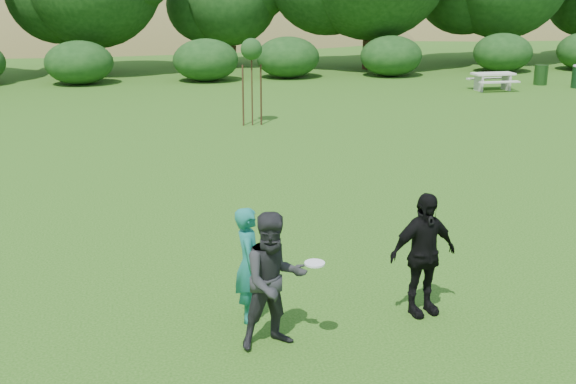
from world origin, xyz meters
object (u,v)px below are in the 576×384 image
Objects in this scene: trash_can_near at (541,75)px; sapling at (251,52)px; player_black at (423,254)px; player_teal at (249,264)px; player_grey at (274,281)px; picnic_table at (493,78)px.

sapling reaches higher than trash_can_near.
sapling reaches higher than player_black.
player_black is 2.05× the size of trash_can_near.
player_teal is 0.59× the size of sapling.
player_grey reaches higher than picnic_table.
sapling reaches higher than player_teal.
picnic_table is (11.44, 19.57, -0.40)m from player_black.
sapling is 12.76m from picnic_table.
player_teal is 2.51m from player_black.
trash_can_near is at bearing -31.50° from player_teal.
player_grey is 2.08× the size of trash_can_near.
trash_can_near reaches higher than picnic_table.
picnic_table is at bearing -27.67° from player_teal.
player_black is at bearing -124.89° from trash_can_near.
player_grey is at bearing -128.29° from trash_can_near.
sapling is (-14.44, -6.36, 1.97)m from trash_can_near.
player_teal is 0.90× the size of player_grey.
player_teal is 23.71m from picnic_table.
trash_can_near is (14.42, 20.67, -0.47)m from player_black.
player_teal is 14.24m from sapling.
trash_can_near is at bearing 20.35° from picnic_table.
player_teal is at bearing -99.97° from sapling.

